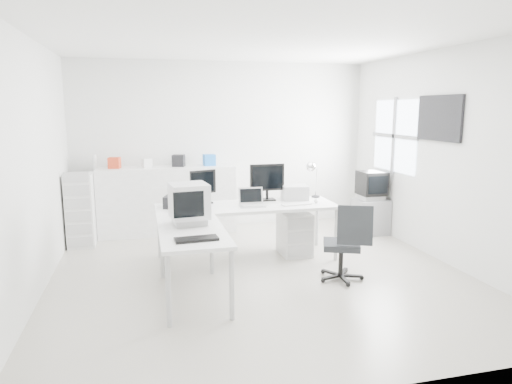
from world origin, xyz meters
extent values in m
cube|color=silver|center=(0.00, 0.00, 0.00)|extent=(5.00, 5.00, 0.01)
cube|color=white|center=(0.00, 0.00, 2.80)|extent=(5.00, 5.00, 0.01)
cube|color=silver|center=(0.00, 2.50, 1.40)|extent=(5.00, 0.02, 2.80)
cube|color=silver|center=(-2.50, 0.00, 1.40)|extent=(0.02, 5.00, 2.80)
cube|color=silver|center=(2.50, 0.00, 1.40)|extent=(0.02, 5.00, 2.80)
cube|color=white|center=(0.67, 0.66, 0.30)|extent=(0.40, 0.50, 0.60)
cube|color=black|center=(-0.88, 0.71, 0.83)|extent=(0.51, 0.45, 0.15)
cube|color=white|center=(0.62, 0.46, 0.76)|extent=(0.42, 0.19, 0.02)
sphere|color=white|center=(0.92, 0.51, 0.78)|extent=(0.06, 0.06, 0.06)
cube|color=#A7A7A7|center=(0.72, 0.83, 0.85)|extent=(0.38, 0.34, 0.20)
cube|color=black|center=(-0.88, -0.89, 0.76)|extent=(0.43, 0.20, 0.03)
cube|color=gray|center=(2.22, 1.37, 0.29)|extent=(0.52, 0.43, 0.57)
cube|color=white|center=(-0.99, 2.24, 0.55)|extent=(2.19, 0.55, 1.10)
cube|color=red|center=(-1.79, 2.24, 1.18)|extent=(0.20, 0.19, 0.17)
cube|color=white|center=(-1.29, 2.24, 1.17)|extent=(0.17, 0.16, 0.14)
cube|color=black|center=(-0.79, 2.24, 1.19)|extent=(0.23, 0.22, 0.19)
cube|color=blue|center=(-0.29, 2.24, 1.19)|extent=(0.20, 0.18, 0.18)
cylinder|color=white|center=(-2.09, 2.28, 1.21)|extent=(0.07, 0.07, 0.22)
cube|color=white|center=(-2.28, 1.80, 0.54)|extent=(0.38, 0.45, 1.09)
camera|label=1|loc=(-1.35, -5.22, 2.02)|focal=32.00mm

